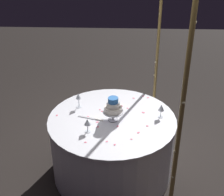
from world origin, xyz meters
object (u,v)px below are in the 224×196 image
(decorative_arch, at_px, (168,49))
(wine_glass_0, at_px, (161,108))
(tiered_cake, at_px, (113,107))
(main_table, at_px, (112,146))
(cake_knife, at_px, (92,118))
(wine_glass_2, at_px, (78,97))
(wine_glass_1, at_px, (87,122))

(decorative_arch, bearing_deg, wine_glass_0, -170.01)
(tiered_cake, relative_size, wine_glass_0, 1.75)
(main_table, relative_size, cake_knife, 4.84)
(tiered_cake, bearing_deg, wine_glass_0, 98.94)
(tiered_cake, relative_size, wine_glass_2, 1.53)
(tiered_cake, distance_m, wine_glass_1, 0.34)
(main_table, xyz_separation_m, wine_glass_2, (-0.23, -0.39, 0.50))
(wine_glass_0, xyz_separation_m, wine_glass_1, (0.31, -0.77, -0.00))
(decorative_arch, bearing_deg, cake_knife, -88.89)
(wine_glass_2, xyz_separation_m, cake_knife, (0.24, 0.18, -0.13))
(main_table, distance_m, wine_glass_1, 0.60)
(wine_glass_0, bearing_deg, wine_glass_2, -100.77)
(main_table, bearing_deg, wine_glass_1, -42.14)
(wine_glass_0, bearing_deg, wine_glass_1, -67.82)
(main_table, relative_size, tiered_cake, 5.14)
(tiered_cake, bearing_deg, decorative_arch, 93.06)
(main_table, relative_size, wine_glass_1, 9.32)
(wine_glass_0, bearing_deg, decorative_arch, 9.99)
(wine_glass_0, relative_size, wine_glass_1, 1.03)
(wine_glass_1, bearing_deg, wine_glass_0, 112.18)
(decorative_arch, height_order, wine_glass_1, decorative_arch)
(main_table, distance_m, wine_glass_2, 0.68)
(cake_knife, bearing_deg, decorative_arch, 91.11)
(tiered_cake, relative_size, cake_knife, 0.94)
(main_table, bearing_deg, wine_glass_0, 95.63)
(wine_glass_2, bearing_deg, cake_knife, 36.12)
(tiered_cake, height_order, wine_glass_0, tiered_cake)
(wine_glass_0, xyz_separation_m, cake_knife, (0.07, -0.74, -0.11))
(wine_glass_1, bearing_deg, wine_glass_2, -162.19)
(wine_glass_2, height_order, cake_knife, wine_glass_2)
(decorative_arch, height_order, main_table, decorative_arch)
(cake_knife, bearing_deg, main_table, 94.16)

